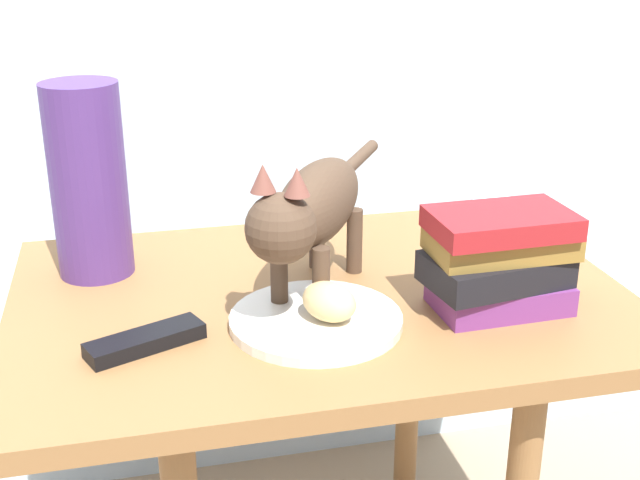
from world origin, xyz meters
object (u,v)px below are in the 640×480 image
Objects in this scene: green_vase at (88,181)px; candle_jar at (492,227)px; bread_roll at (329,302)px; book_stack at (499,260)px; plate at (316,320)px; side_table at (320,337)px; tv_remote at (145,341)px; cat at (313,209)px.

green_vase reaches higher than candle_jar.
book_stack is at bearing 1.27° from bread_roll.
book_stack is (0.24, 0.01, 0.03)m from bread_roll.
candle_jar is at bearing 67.30° from book_stack.
plate is 0.26m from book_stack.
green_vase is at bearing 154.89° from side_table.
book_stack reaches higher than plate.
bread_roll is 0.53× the size of tv_remote.
candle_jar is (0.62, -0.05, -0.11)m from green_vase.
tv_remote is (-0.56, -0.21, -0.03)m from candle_jar.
plate is (-0.03, -0.10, 0.08)m from side_table.
plate is 2.71× the size of candle_jar.
book_stack is 0.60m from green_vase.
bread_roll is (-0.01, -0.11, 0.11)m from side_table.
book_stack is 0.23m from candle_jar.
side_table is 2.09× the size of cat.
green_vase reaches higher than side_table.
side_table is 0.41m from green_vase.
plate is at bearing -19.83° from tv_remote.
side_table is at bearing -25.11° from green_vase.
tv_remote is at bearing -157.70° from cat.
candle_jar is 0.60m from tv_remote.
bread_roll is 0.41m from green_vase.
green_vase is 3.41× the size of candle_jar.
side_table is at bearing 153.96° from book_stack.
cat is 0.35m from candle_jar.
cat is (0.02, 0.09, 0.13)m from plate.
tv_remote reaches higher than plate.
cat is at bearing 89.23° from bread_roll.
candle_jar reaches higher than side_table.
cat is at bearing 79.45° from plate.
side_table is at bearing 73.77° from plate.
tv_remote is (-0.22, -0.01, 0.00)m from plate.
plate is 0.04m from bread_roll.
tv_remote reaches higher than side_table.
plate is 0.55× the size of cat.
green_vase is at bearing 138.85° from plate.
plate is 0.15m from cat.
cat is at bearing 158.31° from book_stack.
bread_roll reaches higher than side_table.
tv_remote is (-0.25, -0.11, 0.08)m from side_table.
bread_roll is at bearing -90.77° from cat.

